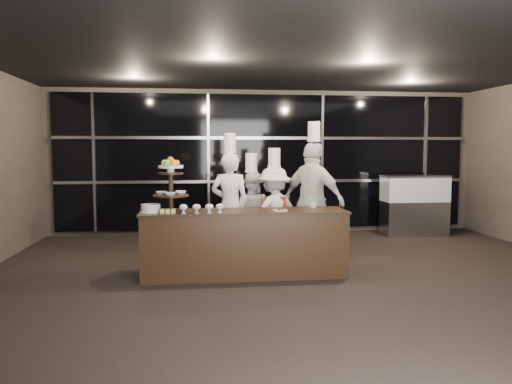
{
  "coord_description": "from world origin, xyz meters",
  "views": [
    {
      "loc": [
        -1.44,
        -5.44,
        1.77
      ],
      "look_at": [
        -0.59,
        1.69,
        1.15
      ],
      "focal_mm": 35.0,
      "sensor_mm": 36.0,
      "label": 1
    }
  ],
  "objects": [
    {
      "name": "chef_d",
      "position": [
        0.38,
        2.22,
        0.96
      ],
      "size": [
        1.09,
        1.13,
        2.2
      ],
      "color": "silver",
      "rests_on": "ground"
    },
    {
      "name": "display_case",
      "position": [
        3.0,
        4.3,
        0.69
      ],
      "size": [
        1.31,
        0.57,
        1.24
      ],
      "color": "#A5A5AA",
      "rests_on": "ground"
    },
    {
      "name": "window_wall",
      "position": [
        0.0,
        4.94,
        1.5
      ],
      "size": [
        8.6,
        0.1,
        2.8
      ],
      "color": "black",
      "rests_on": "ground"
    },
    {
      "name": "compotes",
      "position": [
        -1.37,
        1.17,
        1.0
      ],
      "size": [
        0.59,
        0.11,
        0.12
      ],
      "color": "silver",
      "rests_on": "buffet_counter"
    },
    {
      "name": "layer_cake",
      "position": [
        -2.06,
        1.34,
        0.97
      ],
      "size": [
        0.3,
        0.3,
        0.11
      ],
      "color": "white",
      "rests_on": "buffet_counter"
    },
    {
      "name": "chef_c",
      "position": [
        -0.22,
        2.39,
        0.76
      ],
      "size": [
        1.1,
        0.91,
        1.79
      ],
      "color": "white",
      "rests_on": "ground"
    },
    {
      "name": "chef_b",
      "position": [
        -0.56,
        2.58,
        0.72
      ],
      "size": [
        0.81,
        0.72,
        1.71
      ],
      "color": "silver",
      "rests_on": "ground"
    },
    {
      "name": "small_plate",
      "position": [
        -0.3,
        1.29,
        0.94
      ],
      "size": [
        0.2,
        0.2,
        0.05
      ],
      "color": "white",
      "rests_on": "buffet_counter"
    },
    {
      "name": "pastry_squares",
      "position": [
        -1.83,
        1.23,
        0.95
      ],
      "size": [
        0.2,
        0.13,
        0.05
      ],
      "color": "#E9DB72",
      "rests_on": "buffet_counter"
    },
    {
      "name": "room",
      "position": [
        0.0,
        0.0,
        1.5
      ],
      "size": [
        10.0,
        10.0,
        10.0
      ],
      "color": "black",
      "rests_on": "ground"
    },
    {
      "name": "chef_cup",
      "position": [
        0.24,
        1.64,
        0.96
      ],
      "size": [
        0.08,
        0.08,
        0.07
      ],
      "primitive_type": "cylinder",
      "color": "white",
      "rests_on": "buffet_counter"
    },
    {
      "name": "display_stand",
      "position": [
        -1.79,
        1.39,
        1.34
      ],
      "size": [
        0.48,
        0.48,
        0.74
      ],
      "color": "black",
      "rests_on": "buffet_counter"
    },
    {
      "name": "buffet_counter",
      "position": [
        -0.79,
        1.39,
        0.47
      ],
      "size": [
        2.84,
        0.74,
        0.92
      ],
      "color": "black",
      "rests_on": "ground"
    },
    {
      "name": "chef_a",
      "position": [
        -0.91,
        2.48,
        0.89
      ],
      "size": [
        0.73,
        0.59,
        2.02
      ],
      "color": "white",
      "rests_on": "ground"
    }
  ]
}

